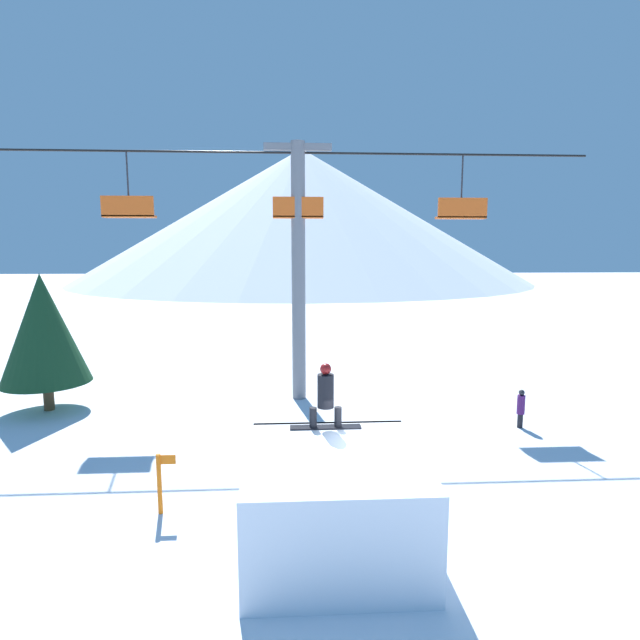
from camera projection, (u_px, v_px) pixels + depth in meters
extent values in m
plane|color=white|center=(394.00, 547.00, 9.39)|extent=(220.00, 220.00, 0.00)
cone|color=silver|center=(302.00, 216.00, 88.22)|extent=(77.43, 77.43, 22.95)
cube|color=white|center=(334.00, 502.00, 9.21)|extent=(3.18, 3.40, 1.87)
cube|color=silver|center=(328.00, 424.00, 10.71)|extent=(3.18, 0.10, 0.06)
cube|color=black|center=(326.00, 427.00, 10.40)|extent=(1.48, 0.26, 0.03)
cylinder|color=black|center=(313.00, 417.00, 10.35)|extent=(0.15, 0.15, 0.41)
cylinder|color=black|center=(338.00, 417.00, 10.38)|extent=(0.15, 0.15, 0.41)
cylinder|color=black|center=(326.00, 391.00, 10.29)|extent=(0.34, 0.34, 0.70)
sphere|color=maroon|center=(326.00, 369.00, 10.23)|extent=(0.23, 0.23, 0.23)
cylinder|color=slate|center=(298.00, 274.00, 18.21)|extent=(0.50, 0.50, 9.35)
cube|color=slate|center=(298.00, 147.00, 17.58)|extent=(2.40, 0.24, 0.24)
cylinder|color=black|center=(298.00, 153.00, 17.61)|extent=(21.00, 0.08, 0.08)
cylinder|color=#28282D|center=(128.00, 184.00, 17.43)|extent=(0.06, 0.06, 2.24)
cube|color=#E05619|center=(130.00, 217.00, 17.59)|extent=(1.80, 0.44, 0.08)
cube|color=#E05619|center=(127.00, 206.00, 17.36)|extent=(1.80, 0.08, 0.70)
cylinder|color=#28282D|center=(298.00, 185.00, 17.76)|extent=(0.06, 0.06, 2.24)
cube|color=#E05619|center=(298.00, 217.00, 17.92)|extent=(1.80, 0.44, 0.08)
cube|color=#E05619|center=(298.00, 207.00, 17.69)|extent=(1.80, 0.08, 0.70)
cylinder|color=#28282D|center=(462.00, 186.00, 18.10)|extent=(0.06, 0.06, 2.24)
cube|color=#E05619|center=(461.00, 218.00, 18.25)|extent=(1.80, 0.44, 0.08)
cube|color=#E05619|center=(463.00, 208.00, 18.03)|extent=(1.80, 0.08, 0.70)
cylinder|color=#4C3823|center=(49.00, 396.00, 17.38)|extent=(0.34, 0.34, 0.98)
cone|color=#14381E|center=(43.00, 329.00, 17.05)|extent=(2.91, 2.91, 3.80)
cylinder|color=orange|center=(159.00, 484.00, 10.52)|extent=(0.10, 0.10, 1.31)
cube|color=orange|center=(167.00, 460.00, 10.45)|extent=(0.36, 0.02, 0.20)
cylinder|color=black|center=(520.00, 421.00, 15.68)|extent=(0.17, 0.17, 0.45)
cylinder|color=#471956|center=(521.00, 405.00, 15.60)|extent=(0.24, 0.24, 0.60)
sphere|color=#232328|center=(522.00, 393.00, 15.55)|extent=(0.18, 0.18, 0.18)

